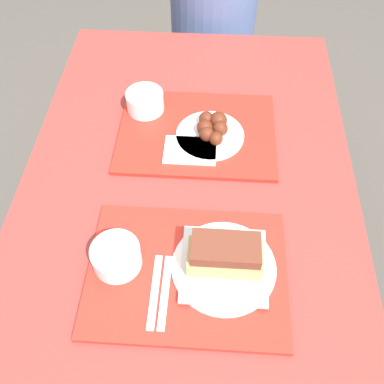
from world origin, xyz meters
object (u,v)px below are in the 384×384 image
(tray_far, at_px, (197,133))
(bowl_coleslaw_far, at_px, (145,100))
(bowl_coleslaw_near, at_px, (116,256))
(wings_plate_far, at_px, (211,130))
(brisket_sandwich_plate, at_px, (225,260))
(tray_near, at_px, (187,272))

(tray_far, relative_size, bowl_coleslaw_far, 4.06)
(tray_far, xyz_separation_m, bowl_coleslaw_far, (-0.16, 0.08, 0.04))
(tray_far, xyz_separation_m, bowl_coleslaw_near, (-0.15, -0.43, 0.04))
(tray_far, bearing_deg, bowl_coleslaw_far, 151.78)
(tray_far, distance_m, wings_plate_far, 0.05)
(brisket_sandwich_plate, height_order, bowl_coleslaw_far, brisket_sandwich_plate)
(tray_far, distance_m, brisket_sandwich_plate, 0.43)
(tray_near, distance_m, wings_plate_far, 0.43)
(brisket_sandwich_plate, relative_size, wings_plate_far, 1.22)
(wings_plate_far, bearing_deg, brisket_sandwich_plate, -84.15)
(bowl_coleslaw_far, bearing_deg, wings_plate_far, -26.24)
(brisket_sandwich_plate, xyz_separation_m, wings_plate_far, (-0.04, 0.41, -0.01))
(brisket_sandwich_plate, distance_m, wings_plate_far, 0.41)
(tray_far, relative_size, bowl_coleslaw_near, 4.06)
(tray_near, xyz_separation_m, brisket_sandwich_plate, (0.08, 0.01, 0.04))
(tray_near, bearing_deg, bowl_coleslaw_near, 176.12)
(bowl_coleslaw_near, distance_m, bowl_coleslaw_far, 0.51)
(tray_near, bearing_deg, tray_far, 90.36)
(brisket_sandwich_plate, bearing_deg, tray_far, 101.12)
(tray_near, bearing_deg, wings_plate_far, 84.80)
(tray_near, relative_size, tray_far, 1.00)
(bowl_coleslaw_far, bearing_deg, bowl_coleslaw_near, -89.64)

